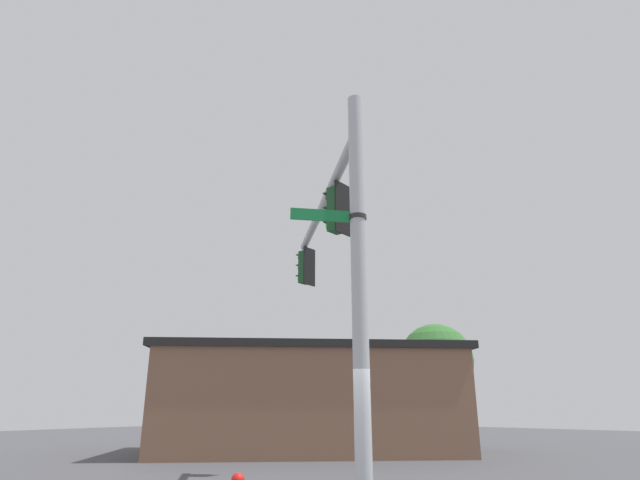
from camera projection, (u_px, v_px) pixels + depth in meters
The scene contains 7 objects.
signal_pole at pixel (359, 289), 9.01m from camera, with size 0.29×0.29×7.77m, color #ADB2B7.
mast_arm at pixel (323, 206), 13.48m from camera, with size 0.22×0.22×7.51m, color #ADB2B7.
traffic_light_nearest_pole at pixel (336, 210), 11.54m from camera, with size 0.54×0.49×1.31m.
traffic_light_mid_inner at pixel (305, 267), 16.37m from camera, with size 0.54×0.49×1.31m.
street_name_sign at pixel (340, 216), 9.37m from camera, with size 1.12×1.00×0.22m.
storefront_building at pixel (309, 399), 21.88m from camera, with size 13.75×13.88×4.31m.
tree_by_storefront at pixel (436, 361), 22.74m from camera, with size 3.27×3.27×5.43m.
Camera 1 is at (-7.27, -5.07, 1.93)m, focal length 28.60 mm.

